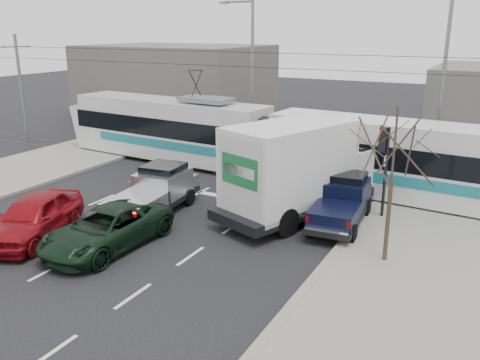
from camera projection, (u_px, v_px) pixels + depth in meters
The scene contains 15 objects.
ground at pixel (150, 246), 17.88m from camera, with size 120.00×120.00×0.00m, color black.
sidewalk_right at pixel (415, 308), 13.83m from camera, with size 6.00×60.00×0.15m, color gray.
rails at pixel (269, 176), 26.34m from camera, with size 60.00×1.60×0.03m, color #33302D.
building_left at pixel (176, 83), 41.89m from camera, with size 14.00×10.00×6.00m, color #635E59.
bare_tree at pixel (394, 151), 15.50m from camera, with size 2.40×2.40×5.00m.
traffic_signal at pixel (384, 153), 19.69m from camera, with size 0.44×0.44×3.60m.
street_lamp_near at pixel (440, 76), 24.97m from camera, with size 2.38×0.25×9.00m.
street_lamp_far at pixel (250, 65), 31.81m from camera, with size 2.38×0.25×9.00m.
catenary at pixel (270, 101), 25.22m from camera, with size 60.00×0.20×7.00m.
tram at pixel (270, 142), 25.56m from camera, with size 25.61×4.54×5.20m.
silver_pickup at pixel (156, 191), 20.90m from camera, with size 2.27×5.37×1.89m.
box_truck at pixel (301, 170), 20.35m from camera, with size 5.15×8.17×3.86m.
navy_pickup at pixel (343, 201), 19.66m from camera, with size 2.06×4.64×1.91m.
green_car at pixel (107, 229), 17.61m from camera, with size 2.35×5.09×1.41m, color black.
red_car at pixel (34, 217), 18.41m from camera, with size 1.91×4.74×1.61m, color maroon.
Camera 1 is at (10.49, -13.05, 7.42)m, focal length 38.00 mm.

